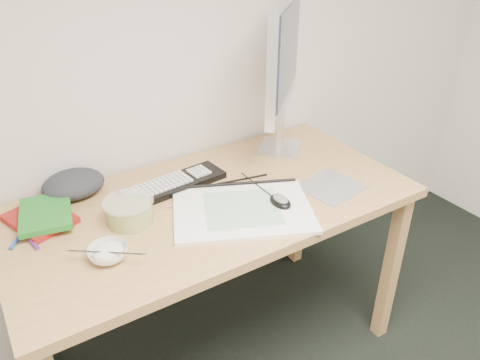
{
  "coord_description": "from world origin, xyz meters",
  "views": [
    {
      "loc": [
        -0.69,
        0.21,
        1.62
      ],
      "look_at": [
        0.04,
        1.37,
        0.83
      ],
      "focal_mm": 35.0,
      "sensor_mm": 36.0,
      "label": 1
    }
  ],
  "objects_px": {
    "keyboard": "(173,185)",
    "monitor": "(284,58)",
    "desk": "(213,219)",
    "rice_bowl": "(108,253)",
    "sketchpad": "(243,210)"
  },
  "relations": [
    {
      "from": "keyboard",
      "to": "monitor",
      "type": "xyz_separation_m",
      "value": [
        0.51,
        0.05,
        0.37
      ]
    },
    {
      "from": "desk",
      "to": "monitor",
      "type": "relative_size",
      "value": 2.27
    },
    {
      "from": "keyboard",
      "to": "monitor",
      "type": "bearing_deg",
      "value": 0.1
    },
    {
      "from": "desk",
      "to": "monitor",
      "type": "bearing_deg",
      "value": 24.67
    },
    {
      "from": "keyboard",
      "to": "rice_bowl",
      "type": "xyz_separation_m",
      "value": [
        -0.33,
        -0.27,
        0.01
      ]
    },
    {
      "from": "sketchpad",
      "to": "keyboard",
      "type": "relative_size",
      "value": 1.17
    },
    {
      "from": "desk",
      "to": "monitor",
      "type": "distance_m",
      "value": 0.67
    },
    {
      "from": "desk",
      "to": "keyboard",
      "type": "xyz_separation_m",
      "value": [
        -0.08,
        0.15,
        0.09
      ]
    },
    {
      "from": "desk",
      "to": "rice_bowl",
      "type": "bearing_deg",
      "value": -163.44
    },
    {
      "from": "monitor",
      "to": "rice_bowl",
      "type": "height_order",
      "value": "monitor"
    },
    {
      "from": "desk",
      "to": "rice_bowl",
      "type": "xyz_separation_m",
      "value": [
        -0.41,
        -0.12,
        0.1
      ]
    },
    {
      "from": "desk",
      "to": "keyboard",
      "type": "height_order",
      "value": "keyboard"
    },
    {
      "from": "desk",
      "to": "sketchpad",
      "type": "bearing_deg",
      "value": -68.38
    },
    {
      "from": "monitor",
      "to": "rice_bowl",
      "type": "xyz_separation_m",
      "value": [
        -0.84,
        -0.32,
        -0.37
      ]
    },
    {
      "from": "keyboard",
      "to": "sketchpad",
      "type": "bearing_deg",
      "value": -70.48
    }
  ]
}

